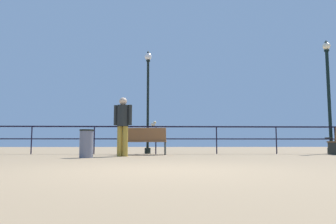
{
  "coord_description": "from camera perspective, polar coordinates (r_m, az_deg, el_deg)",
  "views": [
    {
      "loc": [
        -0.04,
        -4.74,
        0.39
      ],
      "look_at": [
        0.43,
        6.55,
        1.5
      ],
      "focal_mm": 34.09,
      "sensor_mm": 36.0,
      "label": 1
    }
  ],
  "objects": [
    {
      "name": "lamppost_center",
      "position": [
        12.26,
        -3.61,
        3.0
      ],
      "size": [
        0.27,
        0.27,
        3.98
      ],
      "color": "black",
      "rests_on": "ground_plane"
    },
    {
      "name": "trash_bin",
      "position": [
        8.98,
        -14.38,
        -5.48
      ],
      "size": [
        0.38,
        0.38,
        0.77
      ],
      "color": "slate",
      "rests_on": "ground_plane"
    },
    {
      "name": "person_by_bench",
      "position": [
        9.75,
        -8.09,
        -1.84
      ],
      "size": [
        0.56,
        0.34,
        1.78
      ],
      "color": "#AA862F",
      "rests_on": "ground_plane"
    },
    {
      "name": "seagull_on_rail",
      "position": [
        11.79,
        -2.62,
        -2.11
      ],
      "size": [
        0.24,
        0.36,
        0.18
      ],
      "color": "silver",
      "rests_on": "pier_railing"
    },
    {
      "name": "bench_near_left",
      "position": [
        10.94,
        -4.1,
        -5.01
      ],
      "size": [
        1.48,
        0.77,
        0.91
      ],
      "color": "brown",
      "rests_on": "ground_plane"
    },
    {
      "name": "ground_plane",
      "position": [
        4.76,
        -1.93,
        -10.33
      ],
      "size": [
        60.0,
        60.0,
        0.0
      ],
      "primitive_type": "plane",
      "color": "#957A58"
    },
    {
      "name": "pier_railing",
      "position": [
        11.79,
        -2.18,
        -3.79
      ],
      "size": [
        18.09,
        0.05,
        1.03
      ],
      "color": "black",
      "rests_on": "ground_plane"
    },
    {
      "name": "lamppost_right",
      "position": [
        14.05,
        26.8,
        3.11
      ],
      "size": [
        0.3,
        0.3,
        4.5
      ],
      "color": "black",
      "rests_on": "ground_plane"
    }
  ]
}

